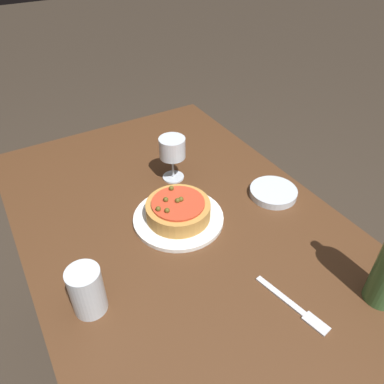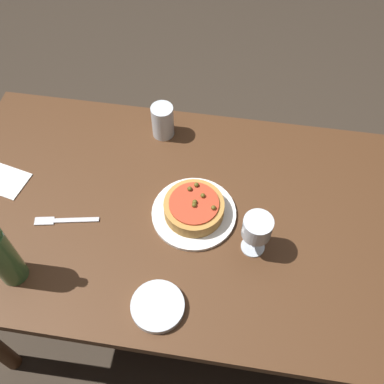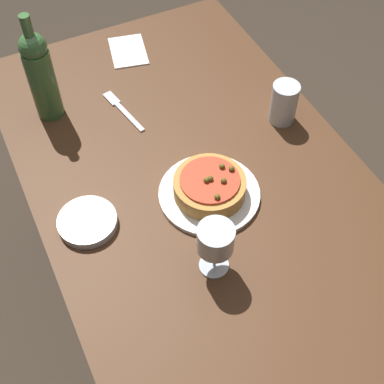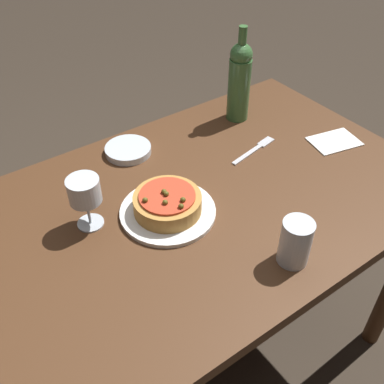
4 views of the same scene
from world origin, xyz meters
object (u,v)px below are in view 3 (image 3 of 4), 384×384
(dinner_plate, at_px, (208,194))
(water_cup, at_px, (284,103))
(wine_glass, at_px, (216,241))
(fork, at_px, (121,109))
(dining_table, at_px, (196,199))
(pizza, at_px, (209,186))
(side_bowl, at_px, (88,222))
(wine_bottle, at_px, (40,74))

(dinner_plate, distance_m, water_cup, 0.34)
(wine_glass, height_order, fork, wine_glass)
(dinner_plate, bearing_deg, dining_table, -1.86)
(dining_table, distance_m, water_cup, 0.35)
(pizza, distance_m, side_bowl, 0.30)
(side_bowl, height_order, fork, side_bowl)
(pizza, height_order, wine_bottle, wine_bottle)
(wine_glass, bearing_deg, dinner_plate, -23.60)
(side_bowl, bearing_deg, wine_bottle, -4.76)
(dinner_plate, height_order, wine_glass, wine_glass)
(dining_table, relative_size, pizza, 7.73)
(pizza, xyz_separation_m, side_bowl, (0.05, 0.29, -0.03))
(dinner_plate, height_order, side_bowl, side_bowl)
(water_cup, height_order, fork, water_cup)
(dinner_plate, relative_size, side_bowl, 1.78)
(dinner_plate, height_order, wine_bottle, wine_bottle)
(dining_table, bearing_deg, dinner_plate, 178.14)
(wine_bottle, bearing_deg, dinner_plate, -150.04)
(pizza, bearing_deg, wine_bottle, 29.98)
(dinner_plate, relative_size, fork, 1.32)
(dining_table, xyz_separation_m, dinner_plate, (-0.07, 0.00, 0.11))
(dinner_plate, xyz_separation_m, side_bowl, (0.05, 0.29, 0.00))
(side_bowl, bearing_deg, water_cup, -80.49)
(dining_table, xyz_separation_m, water_cup, (0.08, -0.30, 0.16))
(wine_glass, distance_m, wine_bottle, 0.65)
(wine_glass, xyz_separation_m, water_cup, (0.33, -0.38, -0.05))
(dining_table, xyz_separation_m, pizza, (-0.07, 0.00, 0.14))
(water_cup, bearing_deg, wine_glass, 130.88)
(wine_glass, bearing_deg, side_bowl, 43.09)
(fork, bearing_deg, side_bowl, 136.08)
(side_bowl, bearing_deg, fork, -33.07)
(wine_bottle, relative_size, water_cup, 2.65)
(pizza, xyz_separation_m, fork, (0.37, 0.08, -0.03))
(water_cup, xyz_separation_m, side_bowl, (-0.10, 0.59, -0.05))
(dining_table, height_order, wine_bottle, wine_bottle)
(pizza, distance_m, wine_glass, 0.21)
(wine_glass, bearing_deg, wine_bottle, 16.02)
(wine_glass, height_order, wine_bottle, wine_bottle)
(dining_table, bearing_deg, wine_bottle, 34.64)
(dinner_plate, distance_m, pizza, 0.03)
(dinner_plate, distance_m, side_bowl, 0.30)
(dining_table, height_order, water_cup, water_cup)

